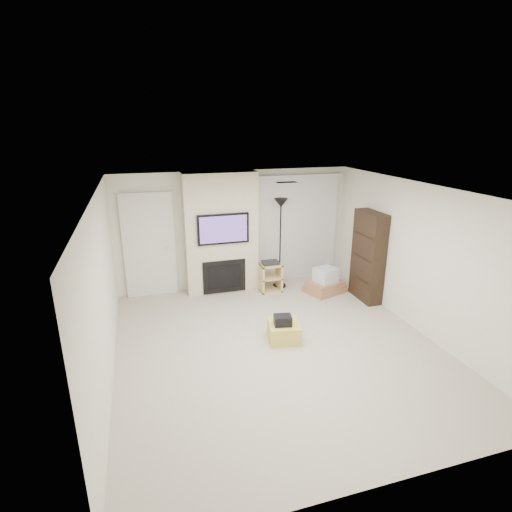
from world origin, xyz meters
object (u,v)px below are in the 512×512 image
object	(u,v)px
av_stand	(270,275)
bookshelf	(368,256)
ottoman	(284,332)
box_stack	(325,283)
floor_lamp	(281,218)

from	to	relation	value
av_stand	bookshelf	size ratio (longest dim) A/B	0.37
ottoman	box_stack	xyz separation A→B (m)	(1.54, 1.62, 0.05)
box_stack	bookshelf	size ratio (longest dim) A/B	0.52
av_stand	bookshelf	distance (m)	2.04
box_stack	bookshelf	xyz separation A→B (m)	(0.63, -0.53, 0.70)
floor_lamp	bookshelf	size ratio (longest dim) A/B	1.08
ottoman	box_stack	bearing A→B (deg)	46.52
floor_lamp	box_stack	xyz separation A→B (m)	(0.83, -0.56, -1.33)
box_stack	bookshelf	distance (m)	1.08
ottoman	floor_lamp	distance (m)	2.67
box_stack	ottoman	bearing A→B (deg)	-133.48
ottoman	box_stack	world-z (taller)	box_stack
box_stack	bookshelf	bearing A→B (deg)	-40.10
ottoman	floor_lamp	world-z (taller)	floor_lamp
floor_lamp	box_stack	world-z (taller)	floor_lamp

